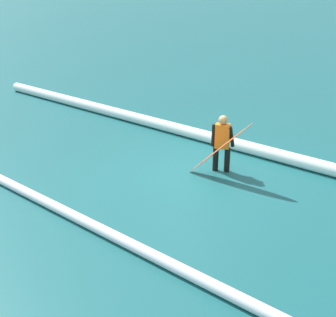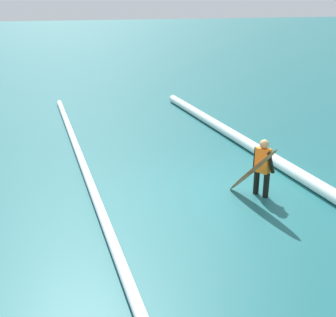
% 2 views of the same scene
% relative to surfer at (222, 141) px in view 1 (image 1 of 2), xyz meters
% --- Properties ---
extents(ground_plane, '(196.05, 196.05, 0.00)m').
position_rel_surfer_xyz_m(ground_plane, '(0.51, 0.59, -0.78)').
color(ground_plane, '#195B5F').
extents(surfer, '(0.48, 0.38, 1.41)m').
position_rel_surfer_xyz_m(surfer, '(0.00, 0.00, 0.00)').
color(surfer, black).
rests_on(surfer, ground_plane).
extents(surfboard, '(1.53, 0.56, 1.51)m').
position_rel_surfer_xyz_m(surfboard, '(-0.19, 0.39, -0.04)').
color(surfboard, '#E55926').
rests_on(surfboard, ground_plane).
extents(wave_crest_foreground, '(24.88, 0.41, 0.33)m').
position_rel_surfer_xyz_m(wave_crest_foreground, '(-1.96, -1.41, -0.62)').
color(wave_crest_foreground, white).
rests_on(wave_crest_foreground, ground_plane).
extents(wave_crest_midground, '(25.39, 0.76, 0.20)m').
position_rel_surfer_xyz_m(wave_crest_midground, '(-1.07, 3.88, -0.68)').
color(wave_crest_midground, white).
rests_on(wave_crest_midground, ground_plane).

